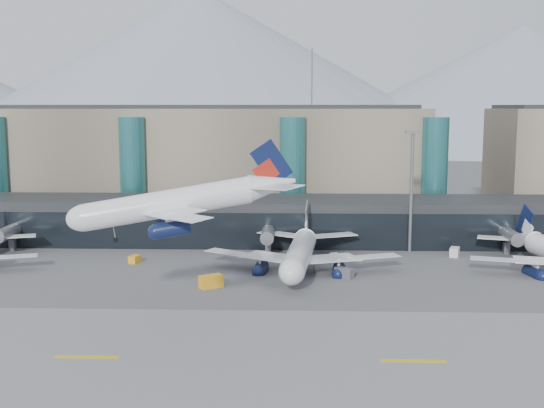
{
  "coord_description": "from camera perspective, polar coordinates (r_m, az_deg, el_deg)",
  "views": [
    {
      "loc": [
        5.52,
        -94.45,
        30.63
      ],
      "look_at": [
        1.31,
        32.0,
        12.44
      ],
      "focal_mm": 45.0,
      "sensor_mm": 36.0,
      "label": 1
    }
  ],
  "objects": [
    {
      "name": "ground",
      "position": [
        99.44,
        -1.39,
        -9.76
      ],
      "size": [
        900.0,
        900.0,
        0.0
      ],
      "primitive_type": "plane",
      "color": "#515154",
      "rests_on": "ground"
    },
    {
      "name": "veh_h",
      "position": [
        117.13,
        -5.13,
        -6.47
      ],
      "size": [
        4.35,
        3.85,
        2.14
      ],
      "primitive_type": "cube",
      "rotation": [
        0.0,
        0.0,
        0.59
      ],
      "color": "orange",
      "rests_on": "ground"
    },
    {
      "name": "veh_g",
      "position": [
        136.54,
        5.36,
        -4.49
      ],
      "size": [
        2.45,
        3.03,
        1.54
      ],
      "primitive_type": "cube",
      "rotation": [
        0.0,
        0.0,
        -1.17
      ],
      "color": "silver",
      "rests_on": "ground"
    },
    {
      "name": "terminal_main",
      "position": [
        187.57,
        -7.48,
        3.47
      ],
      "size": [
        130.0,
        30.0,
        31.0
      ],
      "color": "gray",
      "rests_on": "ground"
    },
    {
      "name": "jet_parked_mid",
      "position": [
        129.65,
        2.46,
        -3.32
      ],
      "size": [
        39.16,
        38.77,
        12.67
      ],
      "rotation": [
        0.0,
        0.0,
        1.47
      ],
      "color": "white",
      "rests_on": "ground"
    },
    {
      "name": "teal_towers",
      "position": [
        170.51,
        -5.01,
        2.56
      ],
      "size": [
        116.4,
        19.4,
        46.0
      ],
      "color": "#286F71",
      "rests_on": "ground"
    },
    {
      "name": "hero_jet",
      "position": [
        93.85,
        -6.75,
        0.86
      ],
      "size": [
        32.86,
        32.67,
        10.64
      ],
      "rotation": [
        0.0,
        -0.15,
        0.15
      ],
      "color": "white",
      "rests_on": "ground"
    },
    {
      "name": "veh_b",
      "position": [
        137.48,
        -11.4,
        -4.54
      ],
      "size": [
        2.28,
        2.91,
        1.47
      ],
      "primitive_type": "cube",
      "rotation": [
        0.0,
        0.0,
        1.26
      ],
      "color": "orange",
      "rests_on": "ground"
    },
    {
      "name": "veh_d",
      "position": [
        145.38,
        15.03,
        -3.9
      ],
      "size": [
        2.69,
        3.59,
        1.83
      ],
      "primitive_type": "cube",
      "rotation": [
        0.0,
        0.0,
        1.22
      ],
      "color": "silver",
      "rests_on": "ground"
    },
    {
      "name": "lightmast_mid",
      "position": [
        145.44,
        11.59,
        1.61
      ],
      "size": [
        3.0,
        1.2,
        25.6
      ],
      "color": "slate",
      "rests_on": "ground"
    },
    {
      "name": "runway_strip",
      "position": [
        85.32,
        -1.98,
        -12.85
      ],
      "size": [
        400.0,
        40.0,
        0.04
      ],
      "primitive_type": "cube",
      "color": "slate",
      "rests_on": "ground"
    },
    {
      "name": "concourse",
      "position": [
        154.42,
        -0.18,
        -1.38
      ],
      "size": [
        170.0,
        27.0,
        10.0
      ],
      "color": "black",
      "rests_on": "ground"
    },
    {
      "name": "mountain_ridge",
      "position": [
        474.8,
        3.21,
        9.99
      ],
      "size": [
        910.0,
        400.0,
        110.0
      ],
      "color": "gray",
      "rests_on": "ground"
    },
    {
      "name": "runway_markings",
      "position": [
        85.31,
        -1.98,
        -12.83
      ],
      "size": [
        128.0,
        1.0,
        0.02
      ],
      "color": "gold",
      "rests_on": "ground"
    },
    {
      "name": "veh_c",
      "position": [
        123.77,
        6.06,
        -5.76
      ],
      "size": [
        3.68,
        3.25,
        1.82
      ],
      "primitive_type": "cube",
      "rotation": [
        0.0,
        0.0,
        -0.59
      ],
      "color": "#525258",
      "rests_on": "ground"
    }
  ]
}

